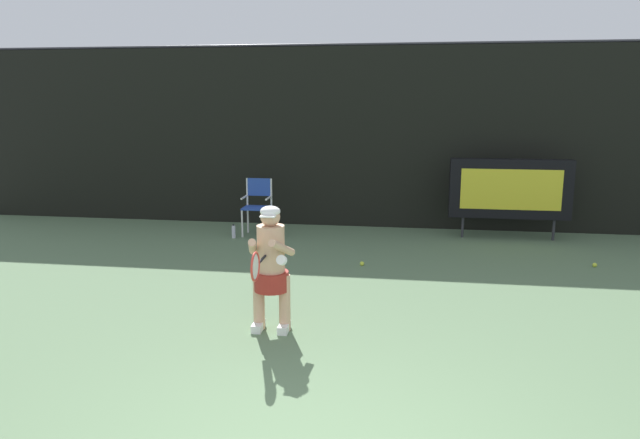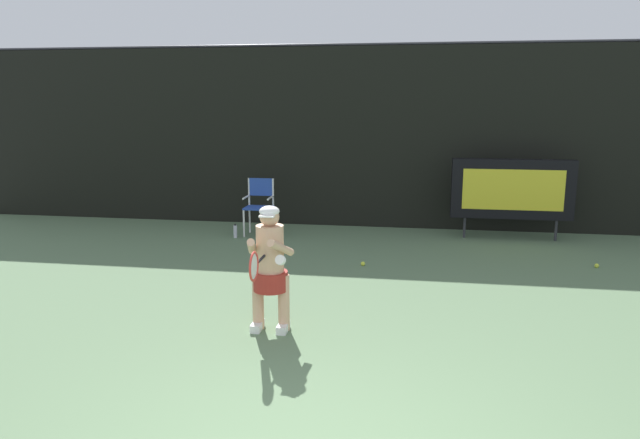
{
  "view_description": "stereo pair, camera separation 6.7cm",
  "coord_description": "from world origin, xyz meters",
  "px_view_note": "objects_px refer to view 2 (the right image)",
  "views": [
    {
      "loc": [
        0.58,
        -3.51,
        2.59
      ],
      "look_at": [
        -0.56,
        3.93,
        1.05
      ],
      "focal_mm": 33.3,
      "sensor_mm": 36.0,
      "label": 1
    },
    {
      "loc": [
        0.64,
        -3.5,
        2.59
      ],
      "look_at": [
        -0.56,
        3.93,
        1.05
      ],
      "focal_mm": 33.3,
      "sensor_mm": 36.0,
      "label": 2
    }
  ],
  "objects_px": {
    "umpire_chair": "(259,203)",
    "tennis_ball_spare": "(597,266)",
    "tennis_ball_loose": "(363,264)",
    "tennis_racket": "(254,266)",
    "water_bottle": "(235,231)",
    "scoreboard": "(512,189)",
    "tennis_player": "(270,264)"
  },
  "relations": [
    {
      "from": "tennis_player",
      "to": "tennis_ball_loose",
      "type": "relative_size",
      "value": 21.07
    },
    {
      "from": "scoreboard",
      "to": "tennis_ball_spare",
      "type": "height_order",
      "value": "scoreboard"
    },
    {
      "from": "scoreboard",
      "to": "tennis_racket",
      "type": "relative_size",
      "value": 3.65
    },
    {
      "from": "tennis_ball_loose",
      "to": "tennis_ball_spare",
      "type": "distance_m",
      "value": 3.64
    },
    {
      "from": "tennis_racket",
      "to": "tennis_ball_loose",
      "type": "xyz_separation_m",
      "value": [
        0.83,
        3.33,
        -0.87
      ]
    },
    {
      "from": "umpire_chair",
      "to": "water_bottle",
      "type": "xyz_separation_m",
      "value": [
        -0.39,
        -0.36,
        -0.5
      ]
    },
    {
      "from": "umpire_chair",
      "to": "water_bottle",
      "type": "relative_size",
      "value": 4.08
    },
    {
      "from": "tennis_player",
      "to": "umpire_chair",
      "type": "bearing_deg",
      "value": 106.34
    },
    {
      "from": "tennis_ball_spare",
      "to": "umpire_chair",
      "type": "bearing_deg",
      "value": 166.22
    },
    {
      "from": "tennis_racket",
      "to": "scoreboard",
      "type": "bearing_deg",
      "value": 63.55
    },
    {
      "from": "water_bottle",
      "to": "tennis_racket",
      "type": "xyz_separation_m",
      "value": [
        1.73,
        -4.87,
        0.78
      ]
    },
    {
      "from": "scoreboard",
      "to": "water_bottle",
      "type": "bearing_deg",
      "value": -172.12
    },
    {
      "from": "scoreboard",
      "to": "tennis_racket",
      "type": "xyz_separation_m",
      "value": [
        -3.38,
        -5.57,
        -0.04
      ]
    },
    {
      "from": "tennis_ball_spare",
      "to": "tennis_player",
      "type": "bearing_deg",
      "value": -143.53
    },
    {
      "from": "water_bottle",
      "to": "tennis_racket",
      "type": "relative_size",
      "value": 0.44
    },
    {
      "from": "tennis_player",
      "to": "tennis_ball_spare",
      "type": "bearing_deg",
      "value": 36.47
    },
    {
      "from": "tennis_ball_spare",
      "to": "scoreboard",
      "type": "bearing_deg",
      "value": 121.0
    },
    {
      "from": "tennis_player",
      "to": "tennis_racket",
      "type": "relative_size",
      "value": 2.38
    },
    {
      "from": "umpire_chair",
      "to": "tennis_ball_spare",
      "type": "height_order",
      "value": "umpire_chair"
    },
    {
      "from": "tennis_player",
      "to": "tennis_racket",
      "type": "distance_m",
      "value": 0.56
    },
    {
      "from": "tennis_racket",
      "to": "tennis_ball_spare",
      "type": "height_order",
      "value": "tennis_racket"
    },
    {
      "from": "scoreboard",
      "to": "tennis_ball_loose",
      "type": "height_order",
      "value": "scoreboard"
    },
    {
      "from": "scoreboard",
      "to": "tennis_racket",
      "type": "distance_m",
      "value": 6.52
    },
    {
      "from": "scoreboard",
      "to": "tennis_player",
      "type": "distance_m",
      "value": 6.04
    },
    {
      "from": "scoreboard",
      "to": "umpire_chair",
      "type": "distance_m",
      "value": 4.74
    },
    {
      "from": "umpire_chair",
      "to": "scoreboard",
      "type": "bearing_deg",
      "value": 4.25
    },
    {
      "from": "tennis_player",
      "to": "tennis_ball_loose",
      "type": "bearing_deg",
      "value": 73.99
    },
    {
      "from": "water_bottle",
      "to": "tennis_player",
      "type": "height_order",
      "value": "tennis_player"
    },
    {
      "from": "scoreboard",
      "to": "tennis_ball_spare",
      "type": "distance_m",
      "value": 2.26
    },
    {
      "from": "tennis_player",
      "to": "tennis_ball_spare",
      "type": "relative_size",
      "value": 21.07
    },
    {
      "from": "tennis_ball_loose",
      "to": "tennis_racket",
      "type": "bearing_deg",
      "value": -103.95
    },
    {
      "from": "tennis_racket",
      "to": "tennis_ball_spare",
      "type": "distance_m",
      "value": 5.91
    }
  ]
}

